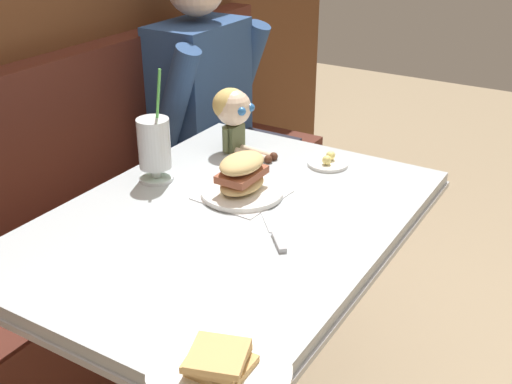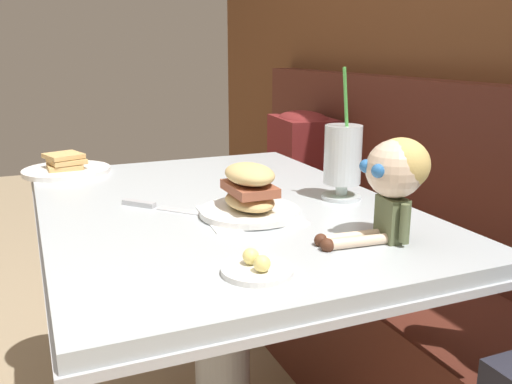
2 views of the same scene
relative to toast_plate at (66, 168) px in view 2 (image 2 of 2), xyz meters
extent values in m
cube|color=#512319|center=(0.48, 0.90, -0.53)|extent=(2.60, 0.48, 0.45)
cube|color=#512319|center=(0.48, 1.09, -0.03)|extent=(2.60, 0.10, 0.55)
cube|color=#B2BCC1|center=(0.48, 0.31, -0.03)|extent=(1.10, 0.80, 0.03)
cube|color=#B7BABF|center=(0.48, 0.31, -0.05)|extent=(1.11, 0.81, 0.02)
cylinder|color=#A5A8AD|center=(0.48, 0.31, -0.39)|extent=(0.14, 0.14, 0.65)
cylinder|color=white|center=(0.00, 0.00, -0.01)|extent=(0.25, 0.25, 0.01)
cube|color=tan|center=(0.00, 0.00, 0.01)|extent=(0.10, 0.10, 0.01)
cube|color=tan|center=(0.00, 0.00, 0.02)|extent=(0.11, 0.11, 0.01)
cube|color=tan|center=(-0.01, 0.00, 0.04)|extent=(0.12, 0.12, 0.01)
cylinder|color=silver|center=(0.56, 0.59, -0.01)|extent=(0.10, 0.10, 0.01)
cylinder|color=silver|center=(0.56, 0.59, 0.01)|extent=(0.03, 0.03, 0.03)
cylinder|color=silver|center=(0.56, 0.59, 0.09)|extent=(0.09, 0.09, 0.14)
cylinder|color=#ADE0A8|center=(0.56, 0.59, 0.09)|extent=(0.08, 0.08, 0.13)
cylinder|color=#51B74C|center=(0.58, 0.59, 0.19)|extent=(0.02, 0.04, 0.22)
cube|color=white|center=(0.60, 0.34, -0.01)|extent=(0.22, 0.22, 0.00)
cylinder|color=white|center=(0.60, 0.34, -0.01)|extent=(0.22, 0.22, 0.01)
ellipsoid|color=tan|center=(0.60, 0.34, 0.02)|extent=(0.15, 0.10, 0.04)
cube|color=#995138|center=(0.60, 0.34, 0.05)|extent=(0.14, 0.09, 0.02)
ellipsoid|color=tan|center=(0.60, 0.34, 0.08)|extent=(0.15, 0.10, 0.04)
cylinder|color=white|center=(0.90, 0.23, -0.01)|extent=(0.12, 0.12, 0.01)
sphere|color=#F4E07A|center=(0.88, 0.22, 0.01)|extent=(0.03, 0.03, 0.03)
sphere|color=#F4E07A|center=(0.92, 0.23, 0.01)|extent=(0.03, 0.03, 0.03)
cube|color=silver|center=(0.52, 0.21, -0.01)|extent=(0.12, 0.11, 0.00)
cube|color=#B2B5BA|center=(0.43, 0.13, -0.01)|extent=(0.08, 0.07, 0.01)
cube|color=#5B6642|center=(0.85, 0.53, 0.03)|extent=(0.07, 0.05, 0.08)
sphere|color=beige|center=(0.85, 0.53, 0.12)|extent=(0.11, 0.11, 0.11)
ellipsoid|color=#D8B766|center=(0.85, 0.54, 0.13)|extent=(0.12, 0.11, 0.10)
sphere|color=#2D6BB2|center=(0.83, 0.48, 0.13)|extent=(0.03, 0.03, 0.03)
sphere|color=#2D6BB2|center=(0.87, 0.48, 0.13)|extent=(0.03, 0.03, 0.03)
cylinder|color=beige|center=(0.83, 0.45, -0.01)|extent=(0.03, 0.12, 0.02)
cylinder|color=beige|center=(0.86, 0.44, -0.01)|extent=(0.03, 0.12, 0.02)
sphere|color=#4C2819|center=(0.83, 0.39, -0.01)|extent=(0.03, 0.03, 0.03)
sphere|color=#4C2819|center=(0.86, 0.38, -0.01)|extent=(0.03, 0.03, 0.03)
cylinder|color=#5B6642|center=(0.81, 0.53, 0.03)|extent=(0.02, 0.02, 0.07)
cylinder|color=#5B6642|center=(0.89, 0.52, 0.03)|extent=(0.02, 0.02, 0.07)
cube|color=maroon|center=(-0.26, 0.92, -0.12)|extent=(0.32, 0.23, 0.38)
cube|color=maroon|center=(-0.26, 0.80, -0.19)|extent=(0.21, 0.07, 0.17)
ellipsoid|color=maroon|center=(-0.26, 0.92, 0.06)|extent=(0.30, 0.22, 0.07)
camera|label=1|loc=(-0.68, -0.49, 0.75)|focal=44.80mm
camera|label=2|loc=(1.67, -0.10, 0.34)|focal=38.63mm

